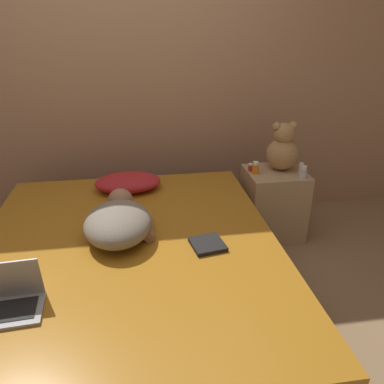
{
  "coord_description": "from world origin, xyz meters",
  "views": [
    {
      "loc": [
        0.09,
        -1.82,
        1.65
      ],
      "look_at": [
        0.4,
        0.26,
        0.67
      ],
      "focal_mm": 35.0,
      "sensor_mm": 36.0,
      "label": 1
    }
  ],
  "objects_px": {
    "bottle_white": "(301,168)",
    "laptop": "(6,300)",
    "person_lying": "(119,221)",
    "bottle_red": "(251,167)",
    "bottle_orange": "(255,168)",
    "book": "(208,244)",
    "pillow": "(128,182)",
    "teddy_bear": "(283,149)",
    "bottle_clear": "(303,172)"
  },
  "relations": [
    {
      "from": "bottle_white",
      "to": "laptop",
      "type": "bearing_deg",
      "value": -147.51
    },
    {
      "from": "person_lying",
      "to": "bottle_red",
      "type": "bearing_deg",
      "value": 36.22
    },
    {
      "from": "laptop",
      "to": "bottle_orange",
      "type": "height_order",
      "value": "laptop"
    },
    {
      "from": "person_lying",
      "to": "bottle_white",
      "type": "bearing_deg",
      "value": 24.98
    },
    {
      "from": "bottle_white",
      "to": "bottle_red",
      "type": "relative_size",
      "value": 1.32
    },
    {
      "from": "person_lying",
      "to": "laptop",
      "type": "height_order",
      "value": "laptop"
    },
    {
      "from": "bottle_white",
      "to": "book",
      "type": "height_order",
      "value": "bottle_white"
    },
    {
      "from": "person_lying",
      "to": "book",
      "type": "height_order",
      "value": "person_lying"
    },
    {
      "from": "bottle_orange",
      "to": "person_lying",
      "type": "bearing_deg",
      "value": -147.54
    },
    {
      "from": "pillow",
      "to": "bottle_red",
      "type": "height_order",
      "value": "bottle_red"
    },
    {
      "from": "teddy_bear",
      "to": "book",
      "type": "bearing_deg",
      "value": -129.9
    },
    {
      "from": "laptop",
      "to": "bottle_orange",
      "type": "bearing_deg",
      "value": 35.14
    },
    {
      "from": "bottle_orange",
      "to": "laptop",
      "type": "bearing_deg",
      "value": -140.86
    },
    {
      "from": "laptop",
      "to": "book",
      "type": "xyz_separation_m",
      "value": [
        0.96,
        0.36,
        -0.04
      ]
    },
    {
      "from": "bottle_red",
      "to": "pillow",
      "type": "bearing_deg",
      "value": -175.7
    },
    {
      "from": "laptop",
      "to": "teddy_bear",
      "type": "xyz_separation_m",
      "value": [
        1.72,
        1.28,
        0.18
      ]
    },
    {
      "from": "pillow",
      "to": "bottle_clear",
      "type": "height_order",
      "value": "bottle_clear"
    },
    {
      "from": "pillow",
      "to": "book",
      "type": "relative_size",
      "value": 2.33
    },
    {
      "from": "bottle_clear",
      "to": "book",
      "type": "xyz_separation_m",
      "value": [
        -0.87,
        -0.72,
        -0.1
      ]
    },
    {
      "from": "pillow",
      "to": "teddy_bear",
      "type": "xyz_separation_m",
      "value": [
        1.21,
        0.08,
        0.17
      ]
    },
    {
      "from": "bottle_red",
      "to": "book",
      "type": "bearing_deg",
      "value": -119.61
    },
    {
      "from": "bottle_white",
      "to": "bottle_orange",
      "type": "distance_m",
      "value": 0.36
    },
    {
      "from": "bottle_red",
      "to": "book",
      "type": "distance_m",
      "value": 1.05
    },
    {
      "from": "pillow",
      "to": "teddy_bear",
      "type": "relative_size",
      "value": 1.26
    },
    {
      "from": "teddy_bear",
      "to": "bottle_red",
      "type": "height_order",
      "value": "teddy_bear"
    },
    {
      "from": "pillow",
      "to": "bottle_orange",
      "type": "height_order",
      "value": "bottle_orange"
    },
    {
      "from": "laptop",
      "to": "bottle_orange",
      "type": "relative_size",
      "value": 3.27
    },
    {
      "from": "bottle_orange",
      "to": "bottle_red",
      "type": "xyz_separation_m",
      "value": [
        -0.02,
        0.06,
        -0.02
      ]
    },
    {
      "from": "pillow",
      "to": "person_lying",
      "type": "height_order",
      "value": "person_lying"
    },
    {
      "from": "bottle_white",
      "to": "bottle_clear",
      "type": "bearing_deg",
      "value": -104.39
    },
    {
      "from": "laptop",
      "to": "bottle_red",
      "type": "xyz_separation_m",
      "value": [
        1.47,
        1.27,
        0.04
      ]
    },
    {
      "from": "person_lying",
      "to": "bottle_orange",
      "type": "relative_size",
      "value": 6.76
    },
    {
      "from": "bottle_orange",
      "to": "bottle_clear",
      "type": "xyz_separation_m",
      "value": [
        0.33,
        -0.13,
        -0.0
      ]
    },
    {
      "from": "person_lying",
      "to": "book",
      "type": "xyz_separation_m",
      "value": [
        0.49,
        -0.2,
        -0.08
      ]
    },
    {
      "from": "pillow",
      "to": "bottle_clear",
      "type": "distance_m",
      "value": 1.31
    },
    {
      "from": "person_lying",
      "to": "laptop",
      "type": "distance_m",
      "value": 0.73
    },
    {
      "from": "bottle_clear",
      "to": "pillow",
      "type": "bearing_deg",
      "value": 174.73
    },
    {
      "from": "teddy_bear",
      "to": "laptop",
      "type": "bearing_deg",
      "value": -143.42
    },
    {
      "from": "pillow",
      "to": "laptop",
      "type": "height_order",
      "value": "laptop"
    },
    {
      "from": "teddy_bear",
      "to": "bottle_white",
      "type": "distance_m",
      "value": 0.2
    },
    {
      "from": "person_lying",
      "to": "bottle_clear",
      "type": "height_order",
      "value": "person_lying"
    },
    {
      "from": "pillow",
      "to": "teddy_bear",
      "type": "distance_m",
      "value": 1.22
    },
    {
      "from": "teddy_bear",
      "to": "bottle_orange",
      "type": "relative_size",
      "value": 3.98
    },
    {
      "from": "bottle_clear",
      "to": "bottle_white",
      "type": "bearing_deg",
      "value": 75.61
    },
    {
      "from": "laptop",
      "to": "bottle_clear",
      "type": "bearing_deg",
      "value": 26.64
    },
    {
      "from": "bottle_white",
      "to": "person_lying",
      "type": "bearing_deg",
      "value": -156.03
    },
    {
      "from": "person_lying",
      "to": "bottle_white",
      "type": "height_order",
      "value": "person_lying"
    },
    {
      "from": "pillow",
      "to": "bottle_red",
      "type": "distance_m",
      "value": 0.96
    },
    {
      "from": "bottle_orange",
      "to": "bottle_clear",
      "type": "bearing_deg",
      "value": -22.06
    },
    {
      "from": "bottle_orange",
      "to": "bottle_red",
      "type": "relative_size",
      "value": 1.56
    }
  ]
}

